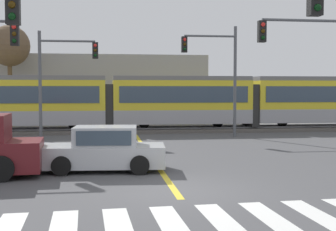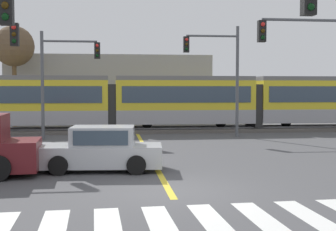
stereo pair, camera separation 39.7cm
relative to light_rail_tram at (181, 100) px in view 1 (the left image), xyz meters
The scene contains 18 objects.
ground_plane 18.33m from the light_rail_tram, 100.14° to the right, with size 200.00×200.00×0.00m, color #474749.
track_bed 3.76m from the light_rail_tram, behind, with size 120.00×4.00×0.18m, color #56514C.
rail_near 3.76m from the light_rail_tram, 167.46° to the right, with size 120.00×0.08×0.10m, color #939399.
rail_far 3.76m from the light_rail_tram, 167.25° to the left, with size 120.00×0.08×0.10m, color #939399.
light_rail_tram is the anchor object (origin of this frame).
crosswalk_stripe_1 22.05m from the light_rail_tram, 105.74° to the right, with size 0.56×2.80×0.01m, color silver.
crosswalk_stripe_2 21.73m from the light_rail_tram, 102.97° to the right, with size 0.56×2.80×0.01m, color silver.
crosswalk_stripe_3 21.47m from the light_rail_tram, 100.12° to the right, with size 0.56×2.80×0.01m, color silver.
crosswalk_stripe_4 21.27m from the light_rail_tram, 97.21° to the right, with size 0.56×2.80×0.01m, color silver.
crosswalk_stripe_5 21.12m from the light_rail_tram, 94.25° to the right, with size 0.56×2.80×0.01m, color silver.
crosswalk_stripe_6 21.02m from the light_rail_tram, 91.26° to the right, with size 0.56×2.80×0.01m, color silver.
lane_centre_line 11.18m from the light_rail_tram, 106.98° to the right, with size 0.20×17.03×0.01m, color gold.
sedan_crossing 15.48m from the light_rail_tram, 109.51° to the right, with size 4.32×2.16×1.52m.
traffic_light_far_right 4.82m from the light_rail_tram, 70.60° to the right, with size 3.25×0.38×6.39m.
traffic_light_far_left 8.77m from the light_rail_tram, 150.50° to the right, with size 3.25×0.38×5.94m.
traffic_light_mid_right 12.34m from the light_rail_tram, 70.37° to the right, with size 4.25×0.38×6.30m.
bare_tree_west 13.39m from the light_rail_tram, 157.43° to the left, with size 2.98×2.98×7.39m.
building_backdrop_far 10.96m from the light_rail_tram, 116.52° to the left, with size 16.52×6.00×5.52m, color gray.
Camera 1 is at (-1.94, -12.60, 2.81)m, focal length 50.00 mm.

